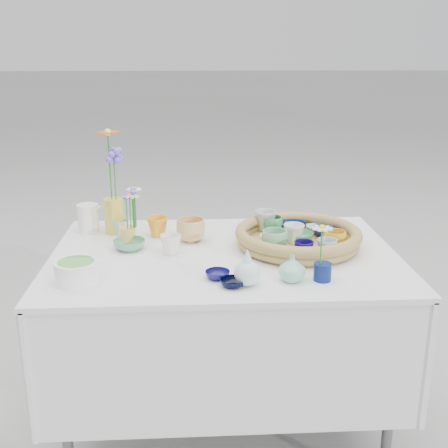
{
  "coord_description": "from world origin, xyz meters",
  "views": [
    {
      "loc": [
        -0.11,
        -1.93,
        1.48
      ],
      "look_at": [
        0.0,
        0.02,
        0.87
      ],
      "focal_mm": 45.0,
      "sensor_mm": 36.0,
      "label": 1
    }
  ],
  "objects": [
    {
      "name": "bud_vase_paleblue",
      "position": [
        0.06,
        -0.3,
        0.83
      ],
      "size": [
        0.1,
        0.1,
        0.13
      ],
      "primitive_type": null,
      "rotation": [
        0.0,
        0.0,
        0.24
      ],
      "color": "silver",
      "rests_on": "display_table"
    },
    {
      "name": "tray_ceramic_1",
      "position": [
        0.4,
        0.13,
        0.8
      ],
      "size": [
        0.12,
        0.12,
        0.03
      ],
      "primitive_type": "imported",
      "rotation": [
        0.0,
        0.0,
        0.14
      ],
      "color": "#050038",
      "rests_on": "wicker_tray"
    },
    {
      "name": "tray_ceramic_2",
      "position": [
        0.4,
        -0.02,
        0.82
      ],
      "size": [
        0.09,
        0.09,
        0.07
      ],
      "primitive_type": "imported",
      "rotation": [
        0.0,
        0.0,
        0.08
      ],
      "color": "gold",
      "rests_on": "wicker_tray"
    },
    {
      "name": "bud_vase_seafoam",
      "position": [
        0.2,
        -0.27,
        0.81
      ],
      "size": [
        0.1,
        0.1,
        0.09
      ],
      "primitive_type": "imported",
      "rotation": [
        0.0,
        0.0,
        0.16
      ],
      "color": "#7BC5AB",
      "rests_on": "display_table"
    },
    {
      "name": "loose_ceramic_5",
      "position": [
        -0.4,
        0.24,
        0.8
      ],
      "size": [
        0.08,
        0.08,
        0.06
      ],
      "primitive_type": "imported",
      "rotation": [
        0.0,
        0.0,
        -0.29
      ],
      "color": "#A1C0BB",
      "rests_on": "display_table"
    },
    {
      "name": "ground",
      "position": [
        0.0,
        0.0,
        0.0
      ],
      "size": [
        80.0,
        80.0,
        0.0
      ],
      "primitive_type": "plane",
      "color": "#9E9E9D"
    },
    {
      "name": "display_table",
      "position": [
        0.0,
        0.0,
        0.0
      ],
      "size": [
        1.26,
        0.86,
        0.77
      ],
      "primitive_type": null,
      "color": "white",
      "rests_on": "ground"
    },
    {
      "name": "gerbera",
      "position": [
        -0.44,
        0.27,
        1.04
      ],
      "size": [
        0.13,
        0.13,
        0.28
      ],
      "primitive_type": null,
      "rotation": [
        0.0,
        0.0,
        -0.21
      ],
      "color": "#D45A1B",
      "rests_on": "tall_vase_yellow"
    },
    {
      "name": "loose_ceramic_0",
      "position": [
        -0.25,
        0.21,
        0.8
      ],
      "size": [
        0.11,
        0.11,
        0.08
      ],
      "primitive_type": "imported",
      "rotation": [
        0.0,
        0.0,
        -0.28
      ],
      "color": "orange",
      "rests_on": "display_table"
    },
    {
      "name": "wicker_tray",
      "position": [
        0.28,
        0.05,
        0.8
      ],
      "size": [
        0.47,
        0.47,
        0.08
      ],
      "primitive_type": null,
      "color": "olive",
      "rests_on": "display_table"
    },
    {
      "name": "tray_ceramic_11",
      "position": [
        0.35,
        -0.11,
        0.82
      ],
      "size": [
        0.08,
        0.08,
        0.07
      ],
      "primitive_type": "imported",
      "rotation": [
        0.0,
        0.0,
        -0.2
      ],
      "color": "#93B2AF",
      "rests_on": "wicker_tray"
    },
    {
      "name": "loose_ceramic_6",
      "position": [
        0.01,
        -0.31,
        0.78
      ],
      "size": [
        0.09,
        0.09,
        0.02
      ],
      "primitive_type": "imported",
      "rotation": [
        0.0,
        0.0,
        -0.21
      ],
      "color": "black",
      "rests_on": "display_table"
    },
    {
      "name": "tray_ceramic_5",
      "position": [
        0.18,
        0.05,
        0.8
      ],
      "size": [
        0.1,
        0.1,
        0.03
      ],
      "primitive_type": "imported",
      "rotation": [
        0.0,
        0.0,
        -0.08
      ],
      "color": "silver",
      "rests_on": "wicker_tray"
    },
    {
      "name": "single_daisy",
      "position": [
        0.29,
        -0.27,
        0.88
      ],
      "size": [
        0.09,
        0.09,
        0.14
      ],
      "primitive_type": null,
      "rotation": [
        0.0,
        0.0,
        -0.19
      ],
      "color": "white",
      "rests_on": "bud_vase_cobalt"
    },
    {
      "name": "tray_ceramic_8",
      "position": [
        0.39,
        0.17,
        0.79
      ],
      "size": [
        0.13,
        0.13,
        0.02
      ],
      "primitive_type": "imported",
      "rotation": [
        0.0,
        0.0,
        0.38
      ],
      "color": "#94C3E6",
      "rests_on": "wicker_tray"
    },
    {
      "name": "hydrangea",
      "position": [
        -0.42,
        0.25,
        1.0
      ],
      "size": [
        0.07,
        0.07,
        0.24
      ],
      "primitive_type": null,
      "rotation": [
        0.0,
        0.0,
        -0.07
      ],
      "color": "#695BC8",
      "rests_on": "tall_vase_yellow"
    },
    {
      "name": "loose_ceramic_2",
      "position": [
        -0.35,
        0.06,
        0.78
      ],
      "size": [
        0.12,
        0.12,
        0.04
      ],
      "primitive_type": "imported",
      "rotation": [
        0.0,
        0.0,
        -0.03
      ],
      "color": "#58986F",
      "rests_on": "display_table"
    },
    {
      "name": "tray_ceramic_4",
      "position": [
        0.18,
        -0.03,
        0.82
      ],
      "size": [
        0.12,
        0.12,
        0.07
      ],
      "primitive_type": "imported",
      "rotation": [
        0.0,
        0.0,
        0.38
      ],
      "color": "#7CBC8B",
      "rests_on": "wicker_tray"
    },
    {
      "name": "tray_ceramic_10",
      "position": [
        0.17,
        -0.02,
        0.8
      ],
      "size": [
        0.13,
        0.13,
        0.03
      ],
      "primitive_type": "imported",
      "rotation": [
        0.0,
        0.0,
        0.32
      ],
      "color": "#FFF05F",
      "rests_on": "wicker_tray"
    },
    {
      "name": "loose_ceramic_4",
      "position": [
        -0.04,
        -0.24,
        0.78
      ],
      "size": [
        0.1,
        0.1,
        0.03
      ],
      "primitive_type": "imported",
      "rotation": [
        0.0,
        0.0,
        -0.37
      ],
      "color": "#120F59",
      "rests_on": "display_table"
    },
    {
      "name": "tray_ceramic_12",
      "position": [
        0.2,
        0.18,
        0.81
      ],
      "size": [
        0.1,
        0.1,
        0.06
      ],
      "primitive_type": "imported",
      "rotation": [
        0.0,
        0.0,
        -0.3
      ],
      "color": "#40965B",
      "rests_on": "wicker_tray"
    },
    {
      "name": "tray_ceramic_7",
      "position": [
        0.26,
        0.05,
        0.82
      ],
      "size": [
        0.1,
        0.1,
        0.07
      ],
      "primitive_type": "imported",
      "rotation": [
        0.0,
        0.0,
        -0.29
      ],
      "color": "white",
      "rests_on": "wicker_tray"
    },
    {
      "name": "daisy_cup",
      "position": [
        -0.36,
        0.13,
        0.8
      ],
      "size": [
        0.08,
        0.08,
        0.07
      ],
      "primitive_type": "cylinder",
      "rotation": [
        0.0,
        0.0,
        -0.39
      ],
      "color": "#F5BB57",
      "rests_on": "display_table"
    },
    {
      "name": "tall_vase_yellow",
      "position": [
        -0.43,
        0.26,
        0.84
      ],
      "size": [
        0.1,
        0.1,
        0.14
      ],
      "primitive_type": "cylinder",
      "rotation": [
        0.0,
        0.0,
        0.32
      ],
      "color": "gold",
      "rests_on": "display_table"
    },
    {
      "name": "tray_ceramic_6",
      "position": [
        0.18,
        0.2,
        0.82
      ],
      "size": [
        0.09,
        0.09,
        0.08
      ],
      "primitive_type": "imported",
      "rotation": [
        0.0,
        0.0,
        0.02
      ],
      "color": "#ADC2BB",
      "rests_on": "wicker_tray"
    },
    {
      "name": "fluted_bowl",
      "position": [
        -0.48,
        -0.25,
        0.8
      ],
      "size": [
        0.17,
        0.17,
        0.07
      ],
      "primitive_type": null,
      "rotation": [
        0.0,
        0.0,
        0.31
      ],
      "color": "white",
      "rests_on": "display_table"
    },
    {
      "name": "white_pitcher",
      "position": [
        -0.54,
        0.28,
        0.82
      ],
      "size": [
        0.13,
        0.1,
        0.11
      ],
      "primitive_type": null,
      "rotation": [
        0.0,
        0.0,
        0.14
      ],
      "color": "white",
      "rests_on": "display_table"
    },
    {
      "name": "tray_ceramic_9",
      "position": [
        0.27,
        -0.12,
        0.81
      ],
      "size": [
        0.08,
        0.08,
        0.06
      ],
      "primitive_type": "imported",
      "rotation": [
        0.0,
        0.0,
        -0.22
      ],
      "color": "#0F064C",
      "rests_on": "wicker_tray"
    },
    {
      "name": "daisy_posy",
      "position": [
        -0.35,
        0.13,
        0.92
      ],
      "size": [
        0.09,
        0.09,
        0.17
      ],
      "primitive_type": null,
      "rotation": [
        0.0,
        0.0,
        0.11
      ],
      "color": "white",
      "rests_on": "daisy_cup"
    },
    {
      "name": "loose_ceramic_1",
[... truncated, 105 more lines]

